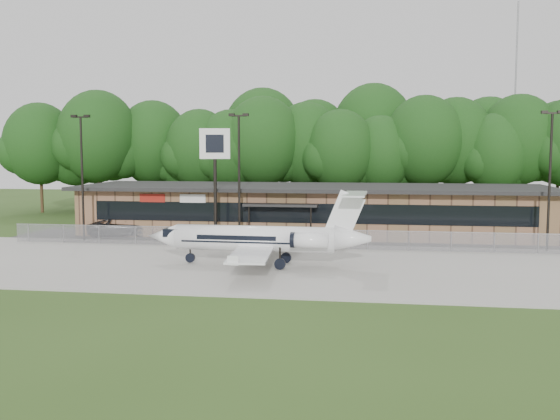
% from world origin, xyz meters
% --- Properties ---
extents(ground, '(160.00, 160.00, 0.00)m').
position_xyz_m(ground, '(0.00, 0.00, 0.00)').
color(ground, '#2F491A').
rests_on(ground, ground).
extents(apron, '(64.00, 18.00, 0.08)m').
position_xyz_m(apron, '(0.00, 8.00, 0.04)').
color(apron, '#9E9B93').
rests_on(apron, ground).
extents(parking_lot, '(50.00, 9.00, 0.06)m').
position_xyz_m(parking_lot, '(0.00, 19.50, 0.03)').
color(parking_lot, '#383835').
rests_on(parking_lot, ground).
extents(terminal, '(41.00, 11.65, 4.30)m').
position_xyz_m(terminal, '(-0.00, 23.94, 2.18)').
color(terminal, '#8C6046').
rests_on(terminal, ground).
extents(fence, '(46.00, 0.04, 1.52)m').
position_xyz_m(fence, '(0.00, 15.00, 0.78)').
color(fence, gray).
rests_on(fence, ground).
extents(treeline, '(72.00, 12.00, 15.00)m').
position_xyz_m(treeline, '(0.00, 42.00, 7.50)').
color(treeline, '#113410').
rests_on(treeline, ground).
extents(radio_mast, '(0.20, 0.20, 25.00)m').
position_xyz_m(radio_mast, '(22.00, 48.00, 12.50)').
color(radio_mast, gray).
rests_on(radio_mast, ground).
extents(light_pole_left, '(1.55, 0.30, 10.23)m').
position_xyz_m(light_pole_left, '(-18.00, 16.50, 5.98)').
color(light_pole_left, black).
rests_on(light_pole_left, ground).
extents(light_pole_mid, '(1.55, 0.30, 10.23)m').
position_xyz_m(light_pole_mid, '(-5.00, 16.50, 5.98)').
color(light_pole_mid, black).
rests_on(light_pole_mid, ground).
extents(light_pole_right, '(1.55, 0.30, 10.23)m').
position_xyz_m(light_pole_right, '(18.00, 16.50, 5.98)').
color(light_pole_right, black).
rests_on(light_pole_right, ground).
extents(business_jet, '(14.51, 12.89, 4.90)m').
position_xyz_m(business_jet, '(-1.51, 7.47, 1.75)').
color(business_jet, white).
rests_on(business_jet, ground).
extents(suv, '(6.34, 4.14, 1.62)m').
position_xyz_m(suv, '(-16.10, 19.79, 0.81)').
color(suv, '#2D2D30').
rests_on(suv, ground).
extents(pole_sign, '(2.38, 0.79, 9.10)m').
position_xyz_m(pole_sign, '(-7.00, 16.79, 6.96)').
color(pole_sign, black).
rests_on(pole_sign, ground).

